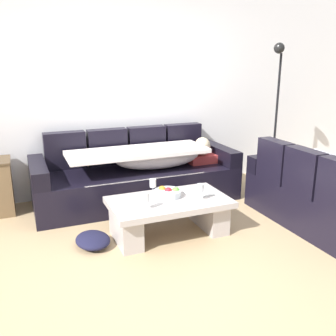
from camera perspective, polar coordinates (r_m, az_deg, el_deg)
ground_plane at (r=3.47m, az=4.71°, el=-13.70°), size 14.00×14.00×0.00m
back_wall at (r=5.03m, az=-6.31°, el=11.77°), size 9.00×0.10×2.70m
couch_along_wall at (r=4.72m, az=-4.39°, el=-1.12°), size 2.50×0.92×0.88m
couch_near_window at (r=4.32m, az=23.22°, el=-4.02°), size 0.92×1.76×0.88m
coffee_table at (r=3.81m, az=0.17°, el=-6.83°), size 1.20×0.68×0.38m
fruit_bowl at (r=3.82m, az=-0.03°, el=-3.80°), size 0.28×0.28×0.10m
wine_glass_near_left at (r=3.48m, az=-3.43°, el=-4.53°), size 0.07×0.07×0.17m
wine_glass_near_right at (r=3.72m, az=4.98°, el=-3.20°), size 0.07×0.07×0.17m
wine_glass_far_back at (r=3.86m, az=-2.33°, el=-2.41°), size 0.07×0.07×0.17m
open_magazine at (r=3.92m, az=4.77°, el=-3.88°), size 0.28×0.21×0.01m
floor_lamp at (r=5.41m, az=16.20°, el=9.04°), size 0.33×0.31×1.95m
crumpled_garment at (r=3.72m, az=-11.43°, el=-10.77°), size 0.38×0.45×0.12m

